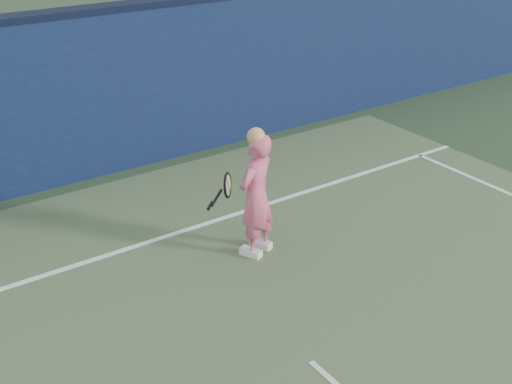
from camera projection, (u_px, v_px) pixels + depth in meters
backstop_wall at (89, 98)px, 9.84m from camera, size 24.00×0.40×2.50m
wall_cap at (79, 11)px, 9.26m from camera, size 24.00×0.42×0.10m
player at (256, 195)px, 7.84m from camera, size 0.69×0.58×1.69m
racket at (226, 187)px, 8.07m from camera, size 0.57×0.37×0.34m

